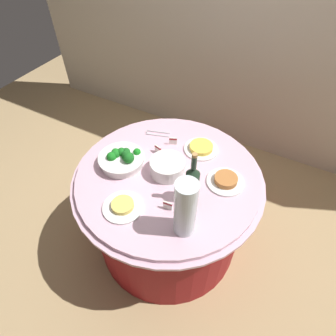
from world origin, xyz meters
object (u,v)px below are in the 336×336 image
object	(u,v)px
wine_bottle	(192,183)
food_plate_peanuts	(226,181)
serving_tongs	(157,133)
food_plate_noodles	(123,206)
label_placard_front	(173,141)
label_placard_rear	(168,205)
decorative_fruit_vase	(185,211)
food_plate_fried_egg	(201,148)
broccoli_bowl	(122,159)
label_placard_mid	(158,149)
plate_stack	(168,167)

from	to	relation	value
wine_bottle	food_plate_peanuts	bearing A→B (deg)	57.27
serving_tongs	food_plate_noodles	bearing A→B (deg)	-76.56
label_placard_front	label_placard_rear	xyz separation A→B (m)	(0.22, -0.47, 0.00)
decorative_fruit_vase	food_plate_fried_egg	distance (m)	0.61
decorative_fruit_vase	broccoli_bowl	bearing A→B (deg)	156.65
broccoli_bowl	wine_bottle	distance (m)	0.49
food_plate_peanuts	label_placard_rear	distance (m)	0.38
wine_bottle	food_plate_noodles	world-z (taller)	wine_bottle
decorative_fruit_vase	label_placard_rear	size ratio (longest dim) A/B	6.18
food_plate_noodles	label_placard_front	size ratio (longest dim) A/B	4.00
serving_tongs	food_plate_peanuts	xyz separation A→B (m)	(0.57, -0.19, 0.01)
broccoli_bowl	food_plate_peanuts	xyz separation A→B (m)	(0.61, 0.16, -0.03)
serving_tongs	label_placard_mid	size ratio (longest dim) A/B	3.02
food_plate_fried_egg	decorative_fruit_vase	bearing A→B (deg)	-74.42
plate_stack	food_plate_noodles	xyz separation A→B (m)	(-0.09, -0.34, -0.03)
wine_bottle	food_plate_noodles	size ratio (longest dim) A/B	1.53
broccoli_bowl	food_plate_peanuts	size ratio (longest dim) A/B	1.27
decorative_fruit_vase	serving_tongs	distance (m)	0.78
food_plate_noodles	label_placard_rear	world-z (taller)	label_placard_rear
plate_stack	food_plate_peanuts	distance (m)	0.35
food_plate_peanuts	label_placard_rear	size ratio (longest dim) A/B	4.00
serving_tongs	label_placard_rear	xyz separation A→B (m)	(0.36, -0.52, 0.03)
plate_stack	serving_tongs	xyz separation A→B (m)	(-0.24, 0.28, -0.04)
decorative_fruit_vase	food_plate_fried_egg	bearing A→B (deg)	105.58
decorative_fruit_vase	food_plate_peanuts	world-z (taller)	decorative_fruit_vase
plate_stack	decorative_fruit_vase	distance (m)	0.41
broccoli_bowl	label_placard_rear	xyz separation A→B (m)	(0.41, -0.16, -0.01)
broccoli_bowl	label_placard_mid	size ratio (longest dim) A/B	5.09
food_plate_fried_egg	food_plate_noodles	world-z (taller)	food_plate_fried_egg
wine_bottle	label_placard_mid	world-z (taller)	wine_bottle
broccoli_bowl	food_plate_fried_egg	bearing A→B (deg)	42.87
plate_stack	food_plate_fried_egg	distance (m)	0.29
wine_bottle	label_placard_rear	distance (m)	0.18
label_placard_front	label_placard_mid	xyz separation A→B (m)	(-0.05, -0.12, 0.00)
decorative_fruit_vase	food_plate_fried_egg	size ratio (longest dim) A/B	1.55
plate_stack	wine_bottle	distance (m)	0.25
wine_bottle	serving_tongs	size ratio (longest dim) A/B	2.03
label_placard_front	label_placard_mid	size ratio (longest dim) A/B	1.00
food_plate_peanuts	label_placard_front	xyz separation A→B (m)	(-0.42, 0.15, 0.01)
plate_stack	food_plate_fried_egg	bearing A→B (deg)	70.65
serving_tongs	food_plate_noodles	xyz separation A→B (m)	(0.15, -0.62, 0.01)
food_plate_fried_egg	food_plate_noodles	xyz separation A→B (m)	(-0.18, -0.62, -0.00)
broccoli_bowl	decorative_fruit_vase	distance (m)	0.59
broccoli_bowl	food_plate_noodles	distance (m)	0.33
food_plate_noodles	label_placard_rear	xyz separation A→B (m)	(0.21, 0.11, 0.02)
broccoli_bowl	food_plate_peanuts	bearing A→B (deg)	14.47
food_plate_peanuts	food_plate_fried_egg	bearing A→B (deg)	141.44
wine_bottle	label_placard_rear	xyz separation A→B (m)	(-0.08, -0.12, -0.10)
plate_stack	serving_tongs	size ratio (longest dim) A/B	1.27
broccoli_bowl	label_placard_front	world-z (taller)	broccoli_bowl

